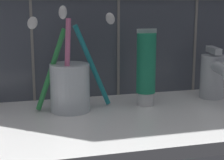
# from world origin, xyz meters

# --- Properties ---
(sink_counter) EXTENTS (0.69, 0.30, 0.02)m
(sink_counter) POSITION_xyz_m (0.00, 0.00, 0.01)
(sink_counter) COLOR white
(sink_counter) RESTS_ON ground
(toothbrush_cup) EXTENTS (0.17, 0.08, 0.19)m
(toothbrush_cup) POSITION_xyz_m (-0.10, 0.06, 0.07)
(toothbrush_cup) COLOR silver
(toothbrush_cup) RESTS_ON sink_counter
(toothpaste_tube) EXTENTS (0.04, 0.04, 0.14)m
(toothpaste_tube) POSITION_xyz_m (0.05, 0.06, 0.09)
(toothpaste_tube) COLOR white
(toothpaste_tube) RESTS_ON sink_counter
(sink_faucet) EXTENTS (0.05, 0.13, 0.10)m
(sink_faucet) POSITION_xyz_m (0.19, 0.07, 0.07)
(sink_faucet) COLOR silver
(sink_faucet) RESTS_ON sink_counter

